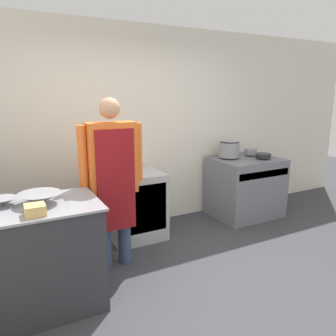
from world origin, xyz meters
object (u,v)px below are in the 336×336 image
fridge_unit (135,204)px  stove (245,187)px  plastic_tub (35,210)px  stock_pot (229,148)px  person_cook (112,173)px  saute_pan (263,156)px  sauce_pot (251,152)px  mixing_bowl (40,198)px

fridge_unit → stove: bearing=-2.4°
plastic_tub → stock_pot: size_ratio=0.49×
fridge_unit → stock_pot: (1.54, 0.06, 0.61)m
stove → fridge_unit: 1.77m
person_cook → saute_pan: (2.43, 0.38, -0.10)m
stove → sauce_pot: bearing=34.9°
sauce_pot → fridge_unit: bearing=-178.2°
sauce_pot → saute_pan: bearing=-90.0°
person_cook → mixing_bowl: bearing=-154.1°
plastic_tub → stock_pot: stock_pot is taller
stove → fridge_unit: bearing=177.6°
fridge_unit → sauce_pot: (1.96, 0.06, 0.52)m
plastic_tub → stock_pot: 3.10m
mixing_bowl → stock_pot: 2.94m
saute_pan → sauce_pot: sauce_pot is taller
person_cook → plastic_tub: bearing=-142.7°
person_cook → sauce_pot: bearing=15.0°
fridge_unit → plastic_tub: (-1.28, -1.21, 0.54)m
plastic_tub → sauce_pot: bearing=21.4°
person_cook → plastic_tub: size_ratio=12.07×
sauce_pot → person_cook: bearing=-165.0°
sauce_pot → mixing_bowl: bearing=-162.3°
stove → mixing_bowl: size_ratio=2.80×
fridge_unit → person_cook: 0.96m
plastic_tub → sauce_pot: 3.48m
person_cook → mixing_bowl: 0.83m
stove → mixing_bowl: (-2.98, -0.88, 0.53)m
mixing_bowl → sauce_pot: size_ratio=1.85×
person_cook → sauce_pot: size_ratio=9.43×
fridge_unit → person_cook: (-0.47, -0.59, 0.60)m
fridge_unit → mixing_bowl: bearing=-142.0°
stove → person_cook: bearing=-167.0°
person_cook → sauce_pot: (2.43, 0.65, -0.08)m
stove → stock_pot: 0.65m
stock_pot → person_cook: bearing=-162.1°
fridge_unit → saute_pan: bearing=-6.1°
person_cook → stove: bearing=13.0°
plastic_tub → mixing_bowl: bearing=76.0°
saute_pan → plastic_tub: bearing=-162.9°
sauce_pot → stove: bearing=-145.1°
person_cook → stock_pot: size_ratio=5.97×
person_cook → sauce_pot: person_cook is taller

